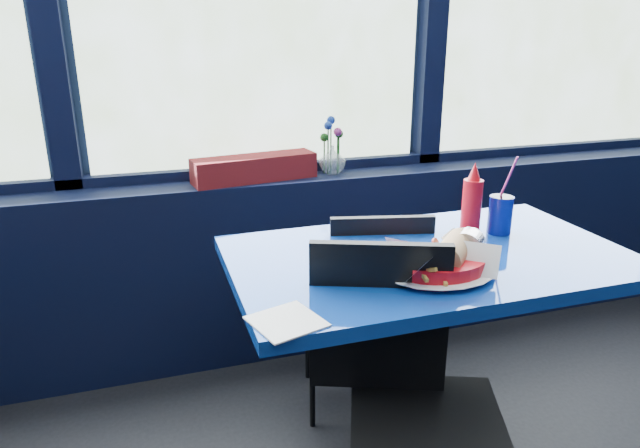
{
  "coord_description": "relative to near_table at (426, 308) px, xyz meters",
  "views": [
    {
      "loc": [
        -0.5,
        0.58,
        1.39
      ],
      "look_at": [
        -0.06,
        1.98,
        0.89
      ],
      "focal_mm": 32.0,
      "sensor_mm": 36.0,
      "label": 1
    }
  ],
  "objects": [
    {
      "name": "flower_vase",
      "position": [
        -0.02,
        0.85,
        0.31
      ],
      "size": [
        0.14,
        0.14,
        0.24
      ],
      "rotation": [
        0.0,
        0.0,
        0.22
      ],
      "color": "silver",
      "rests_on": "window_sill"
    },
    {
      "name": "food_basket",
      "position": [
        -0.05,
        -0.15,
        0.22
      ],
      "size": [
        0.34,
        0.34,
        0.1
      ],
      "rotation": [
        0.0,
        0.0,
        0.35
      ],
      "color": "red",
      "rests_on": "near_table"
    },
    {
      "name": "ketchup_bottle",
      "position": [
        0.21,
        0.13,
        0.29
      ],
      "size": [
        0.06,
        0.06,
        0.24
      ],
      "color": "red",
      "rests_on": "near_table"
    },
    {
      "name": "window_sill",
      "position": [
        -0.3,
        0.87,
        -0.17
      ],
      "size": [
        5.0,
        0.26,
        0.8
      ],
      "primitive_type": "cube",
      "color": "black",
      "rests_on": "ground"
    },
    {
      "name": "chair_near_front",
      "position": [
        -0.19,
        -0.27,
        -0.07
      ],
      "size": [
        0.51,
        0.51,
        0.87
      ],
      "rotation": [
        0.0,
        0.0,
        -0.37
      ],
      "color": "black",
      "rests_on": "ground"
    },
    {
      "name": "near_table",
      "position": [
        0.0,
        0.0,
        0.0
      ],
      "size": [
        1.2,
        0.7,
        0.75
      ],
      "color": "black",
      "rests_on": "ground"
    },
    {
      "name": "napkin",
      "position": [
        -0.52,
        -0.28,
        0.18
      ],
      "size": [
        0.19,
        0.19,
        0.0
      ],
      "primitive_type": "cube",
      "rotation": [
        0.0,
        0.0,
        0.29
      ],
      "color": "white",
      "rests_on": "near_table"
    },
    {
      "name": "planter_box",
      "position": [
        -0.36,
        0.84,
        0.28
      ],
      "size": [
        0.52,
        0.2,
        0.1
      ],
      "primitive_type": "cube",
      "rotation": [
        0.0,
        0.0,
        0.15
      ],
      "color": "maroon",
      "rests_on": "window_sill"
    },
    {
      "name": "chair_near_back",
      "position": [
        -0.09,
        0.31,
        -0.1
      ],
      "size": [
        0.44,
        0.44,
        0.81
      ],
      "rotation": [
        0.0,
        0.0,
        2.91
      ],
      "color": "black",
      "rests_on": "ground"
    },
    {
      "name": "soda_cup",
      "position": [
        0.31,
        0.1,
        0.25
      ],
      "size": [
        0.08,
        0.08,
        0.26
      ],
      "rotation": [
        0.0,
        0.0,
        -0.1
      ],
      "color": "navy",
      "rests_on": "near_table"
    }
  ]
}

